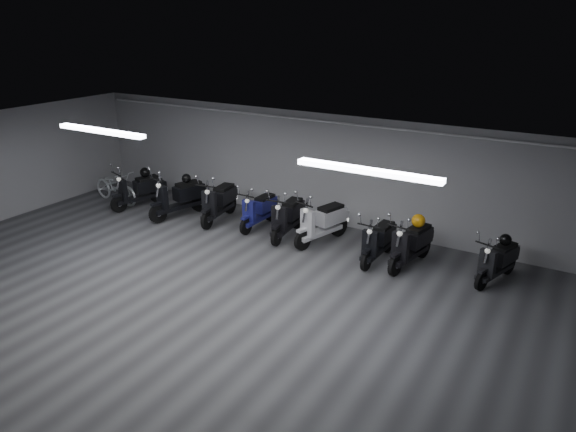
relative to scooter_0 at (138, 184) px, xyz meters
The scene contains 20 objects.
floor 5.79m from the scooter_0, 36.06° to the right, with size 14.00×10.00×0.01m, color #3D3E40.
ceiling 6.14m from the scooter_0, 36.06° to the right, with size 14.00×10.00×0.01m, color gray.
back_wall 4.98m from the scooter_0, 19.19° to the left, with size 14.00×0.01×2.80m, color #9A9A9C.
fluor_strip_left 3.57m from the scooter_0, 55.32° to the right, with size 2.40×0.18×0.08m, color white.
fluor_strip_right 8.28m from the scooter_0, 17.32° to the right, with size 2.40×0.18×0.08m, color white.
conduit 5.27m from the scooter_0, 18.25° to the left, with size 0.05×0.05×13.60m, color white.
scooter_0 is the anchor object (origin of this frame).
scooter_1 1.47m from the scooter_0, ahead, with size 0.64×1.93×1.44m, color black, non-canonical shape.
scooter_3 2.56m from the scooter_0, ahead, with size 0.62×1.85×1.38m, color black, non-canonical shape.
scooter_4 3.71m from the scooter_0, ahead, with size 0.55×1.64×1.22m, color navy, non-canonical shape.
scooter_5 4.61m from the scooter_0, ahead, with size 0.60×1.79×1.33m, color black, non-canonical shape.
scooter_6 5.49m from the scooter_0, ahead, with size 0.61×1.83×1.36m, color silver, non-canonical shape.
scooter_7 6.98m from the scooter_0, ahead, with size 0.55×1.66×1.24m, color black, non-canonical shape.
scooter_8 7.67m from the scooter_0, ahead, with size 0.59×1.77×1.32m, color black, non-canonical shape.
scooter_9 9.38m from the scooter_0, ahead, with size 0.53×1.58×1.18m, color black, non-canonical shape.
bicycle 0.88m from the scooter_0, behind, with size 0.62×1.75×1.13m, color white.
helmet_0 7.73m from the scooter_0, ahead, with size 0.29×0.29×0.29m, color orange.
helmet_1 1.60m from the scooter_0, ahead, with size 0.24×0.24×0.24m, color black.
helmet_2 9.46m from the scooter_0, ahead, with size 0.24×0.24×0.24m, color black.
helmet_3 0.39m from the scooter_0, 72.00° to the left, with size 0.27×0.27×0.27m, color black.
Camera 1 is at (6.01, -6.51, 5.01)m, focal length 33.19 mm.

